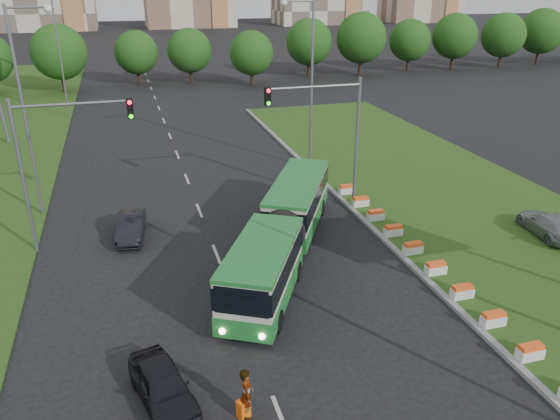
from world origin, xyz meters
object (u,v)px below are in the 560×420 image
object	(u,v)px
car_left_near	(163,385)
traffic_mast_left	(54,151)
traffic_mast_median	(332,125)
pedestrian	(247,393)
car_left_far	(131,227)
articulated_bus	(277,230)
car_median	(549,224)
shopping_trolley	(243,409)

from	to	relation	value
car_left_near	traffic_mast_left	bearing A→B (deg)	92.39
traffic_mast_median	pedestrian	xyz separation A→B (m)	(-8.81, -15.51, -4.44)
traffic_mast_left	car_left_far	bearing A→B (deg)	5.31
articulated_bus	car_left_far	world-z (taller)	articulated_bus
car_median	pedestrian	xyz separation A→B (m)	(-18.95, -8.39, 0.13)
traffic_mast_median	articulated_bus	bearing A→B (deg)	-132.92
articulated_bus	shopping_trolley	world-z (taller)	articulated_bus
articulated_bus	pedestrian	bearing A→B (deg)	-82.43
car_left_near	articulated_bus	bearing A→B (deg)	39.97
articulated_bus	car_left_near	distance (m)	11.03
traffic_mast_left	traffic_mast_median	bearing A→B (deg)	3.77
pedestrian	traffic_mast_left	bearing A→B (deg)	33.80
traffic_mast_left	articulated_bus	distance (m)	11.76
traffic_mast_median	shopping_trolley	xyz separation A→B (m)	(-8.94, -15.56, -5.03)
traffic_mast_left	car_left_far	world-z (taller)	traffic_mast_left
articulated_bus	car_median	distance (m)	15.14
car_left_far	car_left_near	bearing A→B (deg)	-80.93
traffic_mast_left	car_left_near	distance (m)	14.41
articulated_bus	car_left_far	bearing A→B (deg)	175.86
car_left_near	car_left_far	distance (m)	13.40
car_left_far	shopping_trolley	world-z (taller)	car_left_far
car_left_near	shopping_trolley	bearing A→B (deg)	-44.89
pedestrian	car_median	bearing A→B (deg)	-55.94
traffic_mast_median	car_median	distance (m)	13.21
car_median	shopping_trolley	size ratio (longest dim) A/B	6.63
car_left_near	pedestrian	bearing A→B (deg)	-42.83
traffic_mast_median	car_median	world-z (taller)	traffic_mast_median
car_left_near	car_median	size ratio (longest dim) A/B	0.90
car_left_far	articulated_bus	bearing A→B (deg)	-25.96
traffic_mast_left	pedestrian	world-z (taller)	traffic_mast_left
car_left_far	pedestrian	bearing A→B (deg)	-71.42
traffic_mast_median	traffic_mast_left	distance (m)	15.19
traffic_mast_median	shopping_trolley	bearing A→B (deg)	-119.88
pedestrian	car_left_far	bearing A→B (deg)	22.01
articulated_bus	car_median	size ratio (longest dim) A/B	3.54
traffic_mast_left	car_left_near	world-z (taller)	traffic_mast_left
articulated_bus	car_left_near	bearing A→B (deg)	-97.72
car_left_near	shopping_trolley	distance (m)	2.86
car_left_far	traffic_mast_median	bearing A→B (deg)	10.12
traffic_mast_left	pedestrian	size ratio (longest dim) A/B	4.38
car_median	pedestrian	bearing A→B (deg)	30.54
articulated_bus	car_left_near	xyz separation A→B (m)	(-6.51, -8.86, -0.88)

